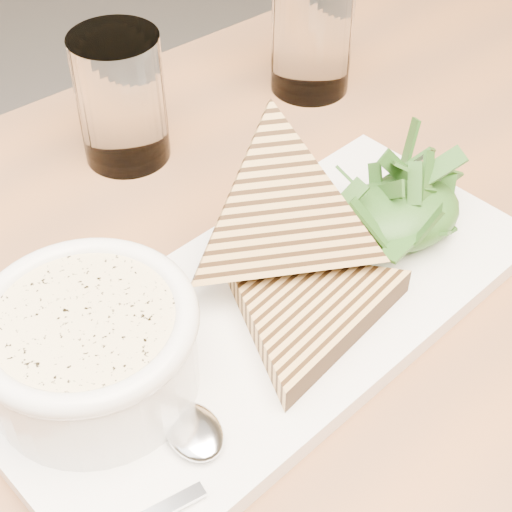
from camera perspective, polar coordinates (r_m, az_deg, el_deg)
table_top at (r=0.59m, az=11.16°, el=-5.27°), size 1.30×0.92×0.04m
table_leg_br at (r=1.35m, az=16.13°, el=4.62°), size 0.06×0.06×0.73m
platter at (r=0.55m, az=1.20°, el=-4.33°), size 0.43×0.24×0.02m
soup_bowl at (r=0.49m, az=-11.84°, el=-7.11°), size 0.13×0.13×0.05m
soup at (r=0.47m, az=-12.38°, el=-4.76°), size 0.11×0.11×0.01m
bowl_rim at (r=0.47m, az=-12.41°, el=-4.60°), size 0.14×0.14×0.01m
sandwich_flat at (r=0.53m, az=3.56°, el=-3.81°), size 0.19×0.19×0.02m
sandwich_lean at (r=0.53m, az=1.96°, el=2.88°), size 0.22×0.22×0.17m
salad_base at (r=0.60m, az=10.57°, el=3.15°), size 0.10×0.07×0.04m
arugula_pile at (r=0.59m, az=10.67°, el=3.78°), size 0.11×0.10×0.05m
spoon_bowl at (r=0.48m, az=-4.52°, el=-12.59°), size 0.04×0.05×0.01m
glass_near at (r=0.68m, az=-9.79°, el=11.20°), size 0.07×0.07×0.11m
glass_far at (r=0.77m, az=4.09°, el=15.92°), size 0.08×0.08×0.12m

